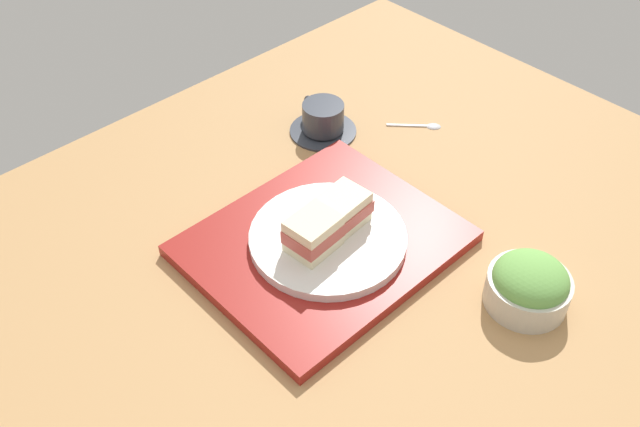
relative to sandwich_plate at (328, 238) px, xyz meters
The scene contains 8 objects.
ground_plane 5.00cm from the sandwich_plate, 142.87° to the left, with size 140.00×100.00×3.00cm, color tan.
serving_tray 1.99cm from the sandwich_plate, 96.67° to the left, with size 38.35×31.84×1.96cm, color maroon.
sandwich_plate is the anchor object (origin of this frame).
sandwich_near 4.94cm from the sandwich_plate, behind, with size 7.97×6.54×5.68cm.
sandwich_far 4.83cm from the sandwich_plate, ahead, with size 8.19×6.84×5.39cm.
salad_bowl 29.78cm from the sandwich_plate, 63.16° to the right, with size 11.83×11.83×7.68cm.
coffee_cup 30.46cm from the sandwich_plate, 47.92° to the left, with size 12.35×12.41×5.96cm.
teaspoon 37.08cm from the sandwich_plate, 16.48° to the left, with size 7.94×8.22×0.80cm.
Camera 1 is at (-49.66, -54.76, 77.78)cm, focal length 39.28 mm.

